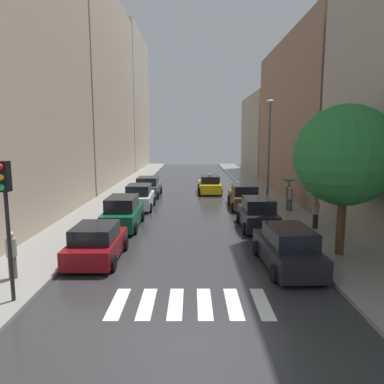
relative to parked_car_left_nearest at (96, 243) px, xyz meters
The scene contains 23 objects.
ground_plane 18.20m from the parked_car_left_nearest, 77.47° to the left, with size 28.00×72.00×0.04m, color #2D2D2F.
sidewalk_left 17.95m from the parked_car_left_nearest, 98.19° to the left, with size 3.00×72.00×0.15m, color gray.
sidewalk_right 20.61m from the parked_car_left_nearest, 59.53° to the left, with size 3.00×72.00×0.15m, color gray.
crosswalk_stripes 5.71m from the parked_car_left_nearest, 45.80° to the right, with size 4.95×2.20×0.01m.
building_left_mid 28.61m from the parked_car_left_nearest, 105.12° to the left, with size 6.00×20.93×20.10m, color #B2A38C.
building_left_far 47.38m from the parked_car_left_nearest, 98.76° to the left, with size 6.00×17.65×21.24m, color #B2A38C.
building_right_mid 24.52m from the parked_car_left_nearest, 51.00° to the left, with size 6.00×20.14×13.63m, color #8C6B56.
building_right_far 39.95m from the parked_car_left_nearest, 67.87° to the left, with size 6.00×15.46×10.77m, color #9E9384.
parked_car_left_nearest is the anchor object (origin of this frame).
parked_car_left_second 5.58m from the parked_car_left_nearest, 89.40° to the left, with size 2.02×4.64×1.82m.
parked_car_left_third 11.11m from the parked_car_left_nearest, 88.95° to the left, with size 2.08×4.19×1.77m.
parked_car_left_fourth 16.78m from the parked_car_left_nearest, 89.47° to the left, with size 2.18×4.27×1.69m.
parked_car_right_nearest 7.83m from the parked_car_left_nearest, ahead, with size 2.15×4.61×1.68m.
parked_car_right_second 9.38m from the parked_car_left_nearest, 34.69° to the left, with size 2.01×4.16×1.77m.
parked_car_right_third 13.89m from the parked_car_left_nearest, 55.82° to the left, with size 2.12×4.78×1.73m.
taxi_midroad 19.31m from the parked_car_left_nearest, 73.08° to the left, with size 2.15×4.40×1.81m.
pedestrian_foreground 14.39m from the parked_car_left_nearest, 41.95° to the left, with size 0.36×0.36×1.69m.
pedestrian_near_tree 14.84m from the parked_car_left_nearest, 43.58° to the left, with size 1.16×1.16×2.08m.
pedestrian_by_kerb 3.37m from the parked_car_left_nearest, 135.07° to the right, with size 0.36×0.36×1.71m.
pedestrian_far_side 11.90m from the parked_car_left_nearest, 24.14° to the left, with size 1.15×1.15×1.92m.
street_tree_right 11.00m from the parked_car_left_nearest, ahead, with size 4.21×4.21×6.35m.
traffic_light_left_corner 5.11m from the parked_car_left_nearest, 109.86° to the right, with size 0.30×0.42×4.30m.
lamp_post_right 15.28m from the parked_car_left_nearest, 50.13° to the left, with size 0.60×0.28×7.58m.
Camera 1 is at (0.06, -8.47, 5.14)m, focal length 33.96 mm.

